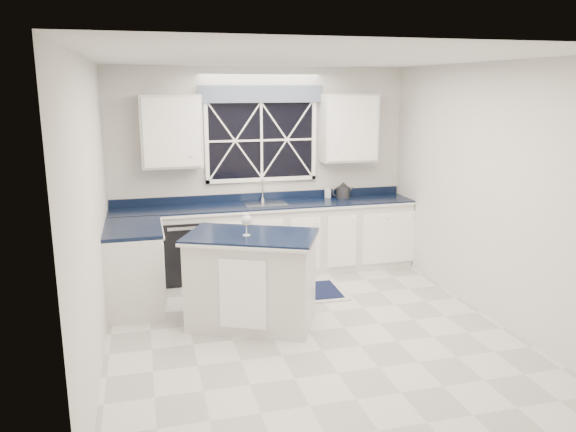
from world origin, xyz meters
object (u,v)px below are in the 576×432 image
object	(u,v)px
kettle	(343,191)
dishwasher	(183,249)
faucet	(263,189)
island	(252,279)
soap_bottle	(328,191)
wine_glass	(246,220)

from	to	relation	value
kettle	dishwasher	bearing A→B (deg)	178.56
faucet	island	world-z (taller)	faucet
dishwasher	soap_bottle	xyz separation A→B (m)	(2.02, 0.20, 0.62)
dishwasher	wine_glass	world-z (taller)	wine_glass
dishwasher	island	world-z (taller)	island
island	wine_glass	bearing A→B (deg)	-119.65
dishwasher	soap_bottle	bearing A→B (deg)	5.63
soap_bottle	wine_glass	bearing A→B (deg)	-129.01
faucet	soap_bottle	world-z (taller)	faucet
island	wine_glass	world-z (taller)	wine_glass
dishwasher	kettle	distance (m)	2.31
kettle	wine_glass	distance (m)	2.44
faucet	wine_glass	distance (m)	1.92
dishwasher	wine_glass	bearing A→B (deg)	-72.06
island	dishwasher	bearing A→B (deg)	134.84
kettle	soap_bottle	xyz separation A→B (m)	(-0.20, 0.07, -0.01)
dishwasher	soap_bottle	distance (m)	2.12
dishwasher	faucet	world-z (taller)	faucet
kettle	wine_glass	world-z (taller)	wine_glass
wine_glass	soap_bottle	size ratio (longest dim) A/B	1.30
wine_glass	soap_bottle	bearing A→B (deg)	50.99
dishwasher	kettle	xyz separation A→B (m)	(2.22, 0.13, 0.63)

